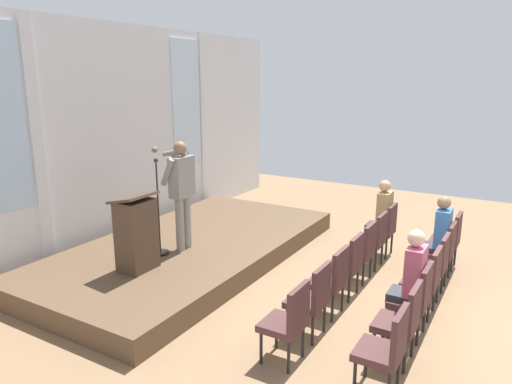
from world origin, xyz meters
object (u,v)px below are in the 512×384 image
object	(u,v)px
chair_r1_c3	(426,278)
chair_r1_c6	(450,237)
mic_stand	(160,234)
speaker	(181,187)
chair_r0_c5	(374,237)
chair_r1_c5	(443,248)
chair_r0_c0	(289,319)
chair_r0_c1	(312,296)
chair_r0_c4	(362,248)
chair_r1_c0	(387,346)
chair_r1_c4	(435,262)
audience_r1_c2	(410,278)
audience_r1_c5	(439,234)
chair_r1_c1	(403,319)
chair_r0_c2	(332,278)
chair_r1_c2	(415,296)
chair_r0_c6	(385,227)
chair_r0_c3	(348,262)
audience_r0_c6	(381,214)

from	to	relation	value
chair_r1_c3	chair_r1_c6	size ratio (longest dim) A/B	1.00
mic_stand	chair_r1_c6	xyz separation A→B (m)	(2.60, -3.96, -0.14)
speaker	chair_r0_c5	distance (m)	3.27
chair_r0_c5	chair_r1_c3	bearing A→B (deg)	-139.59
chair_r1_c5	chair_r0_c0	bearing A→B (deg)	161.19
chair_r0_c5	chair_r0_c1	bearing A→B (deg)	180.00
chair_r0_c4	chair_r1_c0	world-z (taller)	same
chair_r0_c1	chair_r1_c6	bearing A→B (deg)	-18.81
chair_r1_c4	audience_r1_c2	bearing A→B (deg)	176.41
chair_r1_c4	chair_r1_c5	xyz separation A→B (m)	(0.63, 0.00, 0.00)
audience_r1_c2	audience_r1_c5	size ratio (longest dim) A/B	1.00
chair_r1_c0	chair_r1_c3	world-z (taller)	same
chair_r0_c5	chair_r1_c1	bearing A→B (deg)	-156.94
chair_r0_c4	audience_r1_c2	size ratio (longest dim) A/B	0.69
chair_r0_c2	chair_r0_c4	bearing A→B (deg)	0.00
chair_r0_c1	chair_r1_c3	xyz separation A→B (m)	(1.26, -1.07, 0.00)
speaker	chair_r1_c6	xyz separation A→B (m)	(2.22, -3.80, -0.84)
chair_r1_c2	chair_r1_c5	size ratio (longest dim) A/B	1.00
chair_r0_c0	chair_r0_c1	xyz separation A→B (m)	(0.63, 0.00, 0.00)
chair_r1_c0	chair_r1_c6	size ratio (longest dim) A/B	1.00
chair_r1_c1	chair_r1_c5	xyz separation A→B (m)	(2.52, 0.00, 0.00)
mic_stand	chair_r1_c6	world-z (taller)	mic_stand
chair_r0_c6	chair_r1_c0	bearing A→B (deg)	-164.15
chair_r0_c3	audience_r1_c5	distance (m)	1.62
chair_r0_c4	chair_r0_c6	bearing A→B (deg)	0.00
chair_r1_c4	chair_r1_c3	bearing A→B (deg)	180.00
audience_r1_c5	chair_r0_c2	bearing A→B (deg)	152.27
speaker	mic_stand	world-z (taller)	speaker
audience_r0_c6	chair_r1_c3	size ratio (longest dim) A/B	1.45
mic_stand	audience_r0_c6	xyz separation A→B (m)	(2.60, -2.81, 0.08)
audience_r1_c5	chair_r0_c6	bearing A→B (deg)	57.62
audience_r1_c5	chair_r1_c0	bearing A→B (deg)	-178.56
chair_r0_c3	audience_r1_c5	xyz separation A→B (m)	(1.26, -0.99, 0.22)
chair_r0_c1	speaker	bearing A→B (deg)	71.30
chair_r0_c1	chair_r1_c0	world-z (taller)	same
chair_r1_c4	chair_r1_c6	bearing A→B (deg)	0.00
chair_r0_c3	chair_r0_c5	size ratio (longest dim) A/B	1.00
speaker	chair_r0_c3	xyz separation A→B (m)	(0.33, -2.73, -0.84)
chair_r0_c1	chair_r1_c2	xyz separation A→B (m)	(0.63, -1.07, 0.00)
chair_r1_c1	chair_r1_c6	distance (m)	3.14
chair_r1_c4	chair_r1_c6	world-z (taller)	same
chair_r0_c0	chair_r1_c6	world-z (taller)	same
audience_r0_c6	chair_r0_c1	bearing A→B (deg)	-178.56
chair_r1_c1	chair_r1_c5	world-z (taller)	same
chair_r1_c3	chair_r1_c4	world-z (taller)	same
chair_r0_c2	chair_r0_c3	size ratio (longest dim) A/B	1.00
chair_r0_c1	chair_r1_c4	size ratio (longest dim) A/B	1.00
chair_r0_c4	chair_r1_c4	bearing A→B (deg)	-90.00
speaker	chair_r0_c0	xyz separation A→B (m)	(-1.55, -2.73, -0.84)
chair_r0_c0	chair_r1_c1	distance (m)	1.24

